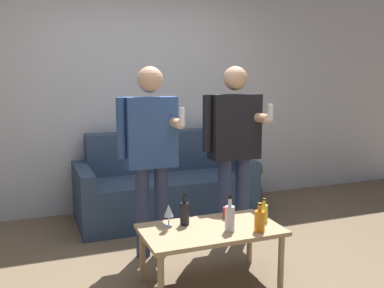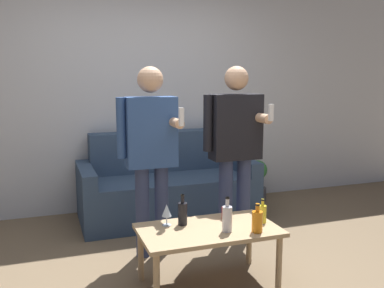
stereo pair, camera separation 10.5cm
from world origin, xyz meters
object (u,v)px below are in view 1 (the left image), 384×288
Objects in this scene: bottle_orange at (230,218)px; person_standing_left at (151,147)px; coffee_table at (211,234)px; person_standing_right at (234,142)px; couch at (163,187)px.

person_standing_left reaches higher than bottle_orange.
coffee_table is 0.63× the size of person_standing_left.
person_standing_left is (-0.35, 0.76, 0.40)m from bottle_orange.
bottle_orange is 0.16× the size of person_standing_right.
coffee_table is 4.00× the size of bottle_orange.
person_standing_right is (0.78, 0.05, -0.00)m from person_standing_left.
person_standing_left is 0.78m from person_standing_right.
couch is 1.60m from coffee_table.
person_standing_right reaches higher than coffee_table.
person_standing_left is at bearing 111.19° from coffee_table.
couch is at bearing 113.38° from person_standing_right.
bottle_orange is at bearing -46.78° from coffee_table.
person_standing_left reaches higher than coffee_table.
person_standing_left is (-0.25, 0.65, 0.55)m from coffee_table.
person_standing_left reaches higher than couch.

